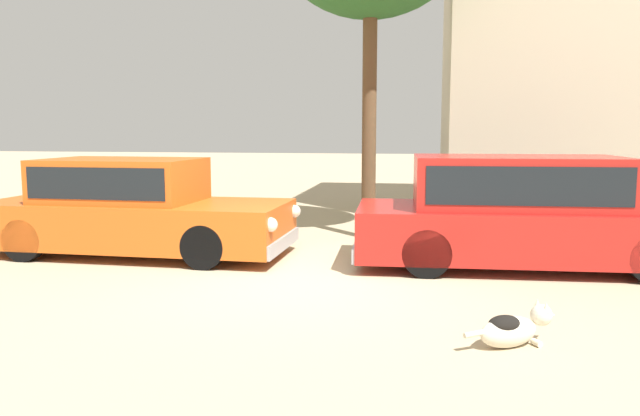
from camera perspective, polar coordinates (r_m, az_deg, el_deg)
The scene contains 4 objects.
ground_plane at distance 8.11m, azimuth -1.72°, elevation -6.47°, with size 80.00×80.00×0.00m, color tan.
parked_sedan_nearest at distance 9.99m, azimuth -16.80°, elevation 0.12°, with size 4.79×1.90×1.47m.
parked_sedan_second at distance 9.12m, azimuth 17.89°, elevation -0.16°, with size 4.86×2.01×1.54m.
stray_dog_spotted at distance 5.90m, azimuth 17.19°, elevation -10.36°, with size 0.87×0.55×0.39m.
Camera 1 is at (1.51, -7.73, 1.93)m, focal length 35.17 mm.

